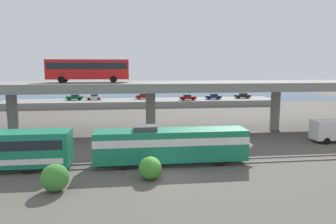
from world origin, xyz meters
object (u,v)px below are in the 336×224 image
train_locomotive (179,144)px  parked_car_3 (75,97)px  parked_car_0 (188,97)px  parked_car_4 (243,96)px  parked_car_2 (144,96)px  service_truck_west (335,130)px  parked_car_1 (94,97)px  transit_bus_on_overpass (88,69)px  parked_car_5 (213,96)px

train_locomotive → parked_car_3: (-19.80, 52.31, 0.19)m
parked_car_0 → parked_car_4: same height
parked_car_2 → parked_car_4: (27.77, -1.37, -0.00)m
service_truck_west → parked_car_1: (-37.48, 45.33, 0.75)m
parked_car_3 → parked_car_4: (46.14, -0.78, -0.00)m
transit_bus_on_overpass → service_truck_west: size_ratio=1.76×
service_truck_west → parked_car_5: size_ratio=1.63×
train_locomotive → transit_bus_on_overpass: size_ratio=1.41×
train_locomotive → parked_car_5: train_locomotive is taller
train_locomotive → parked_car_2: (-1.43, 52.90, 0.19)m
train_locomotive → parked_car_1: bearing=105.8°
parked_car_0 → parked_car_5: size_ratio=1.02×
service_truck_west → parked_car_2: parked_car_2 is taller
train_locomotive → parked_car_4: bearing=62.9°
transit_bus_on_overpass → parked_car_1: size_ratio=2.96×
train_locomotive → parked_car_4: 57.87m
parked_car_3 → parked_car_5: same height
parked_car_4 → parked_car_1: bearing=-1.0°
train_locomotive → parked_car_0: 49.55m
service_truck_west → parked_car_5: bearing=97.1°
parked_car_3 → parked_car_5: bearing=176.1°
parked_car_0 → parked_car_3: same height
parked_car_1 → service_truck_west: bearing=129.6°
transit_bus_on_overpass → parked_car_0: (21.22, 32.22, -7.58)m
transit_bus_on_overpass → parked_car_3: transit_bus_on_overpass is taller
train_locomotive → transit_bus_on_overpass: (-11.16, 16.30, 7.77)m
parked_car_1 → transit_bus_on_overpass: bearing=95.7°
transit_bus_on_overpass → parked_car_0: bearing=56.6°
train_locomotive → parked_car_0: bearing=78.3°
parked_car_3 → parked_car_5: 37.31m
parked_car_1 → parked_car_5: bearing=175.6°
parked_car_0 → parked_car_1: 25.08m
train_locomotive → parked_car_4: (26.34, 51.52, 0.19)m
parked_car_4 → parked_car_5: 9.10m
parked_car_3 → parked_car_1: bearing=179.2°
parked_car_1 → parked_car_5: size_ratio=0.97×
parked_car_5 → parked_car_2: bearing=-9.5°
parked_car_0 → transit_bus_on_overpass: bearing=-123.4°
parked_car_1 → parked_car_2: same height
service_truck_west → parked_car_0: 43.50m
parked_car_1 → parked_car_2: (13.31, 0.66, 0.00)m
train_locomotive → parked_car_3: 55.93m
parked_car_0 → parked_car_2: size_ratio=0.95×
parked_car_1 → parked_car_4: size_ratio=0.95×
transit_bus_on_overpass → parked_car_2: transit_bus_on_overpass is taller
transit_bus_on_overpass → service_truck_west: 36.14m
transit_bus_on_overpass → parked_car_3: bearing=103.5°
train_locomotive → parked_car_0: train_locomotive is taller
parked_car_2 → parked_car_5: same height
transit_bus_on_overpass → parked_car_5: size_ratio=2.87×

